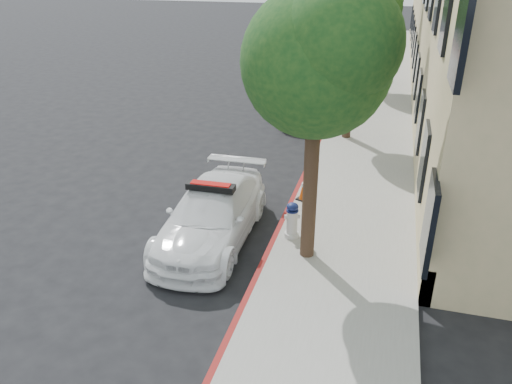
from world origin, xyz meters
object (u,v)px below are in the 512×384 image
at_px(police_car, 212,215).
at_px(parked_car_far, 302,73).
at_px(traffic_cone, 304,189).
at_px(fire_hydrant, 292,220).
at_px(parked_car_mid, 310,103).

relative_size(police_car, parked_car_far, 1.09).
bearing_deg(traffic_cone, police_car, -126.24).
xyz_separation_m(police_car, parked_car_far, (-0.76, 15.37, 0.03)).
height_order(parked_car_far, fire_hydrant, parked_car_far).
distance_m(police_car, parked_car_mid, 9.88).
bearing_deg(fire_hydrant, traffic_cone, 72.73).
relative_size(fire_hydrant, traffic_cone, 1.39).
bearing_deg(parked_car_mid, police_car, -91.32).
bearing_deg(fire_hydrant, parked_car_mid, 77.79).
xyz_separation_m(police_car, traffic_cone, (1.72, 2.34, -0.19)).
xyz_separation_m(parked_car_mid, traffic_cone, (1.15, -7.52, -0.23)).
relative_size(parked_car_far, traffic_cone, 6.66).
xyz_separation_m(fire_hydrant, traffic_cone, (-0.08, 1.98, -0.11)).
distance_m(police_car, parked_car_far, 15.39).
xyz_separation_m(police_car, parked_car_mid, (0.57, 9.86, 0.04)).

